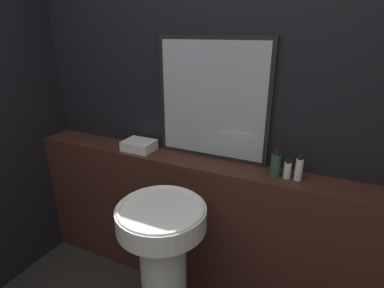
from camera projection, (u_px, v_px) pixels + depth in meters
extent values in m
cube|color=black|center=(207.00, 107.00, 1.86)|extent=(8.00, 0.06, 2.50)
cube|color=#422319|center=(197.00, 225.00, 2.02)|extent=(2.42, 0.23, 0.94)
cylinder|color=white|center=(164.00, 285.00, 1.64)|extent=(0.24, 0.24, 0.77)
cylinder|color=white|center=(161.00, 217.00, 1.49)|extent=(0.45, 0.45, 0.11)
torus|color=white|center=(161.00, 208.00, 1.47)|extent=(0.44, 0.44, 0.02)
cube|color=black|center=(213.00, 100.00, 1.78)|extent=(0.70, 0.03, 0.73)
cube|color=#B2BCC6|center=(212.00, 100.00, 1.78)|extent=(0.65, 0.02, 0.68)
cube|color=white|center=(139.00, 145.00, 2.01)|extent=(0.21, 0.16, 0.06)
cylinder|color=#2D4C3D|center=(276.00, 165.00, 1.64)|extent=(0.05, 0.05, 0.13)
cylinder|color=black|center=(277.00, 152.00, 1.62)|extent=(0.04, 0.04, 0.03)
cylinder|color=white|center=(287.00, 170.00, 1.62)|extent=(0.04, 0.04, 0.09)
cylinder|color=black|center=(288.00, 161.00, 1.60)|extent=(0.03, 0.03, 0.02)
cylinder|color=white|center=(299.00, 170.00, 1.59)|extent=(0.04, 0.04, 0.12)
cylinder|color=black|center=(301.00, 157.00, 1.57)|extent=(0.03, 0.03, 0.03)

